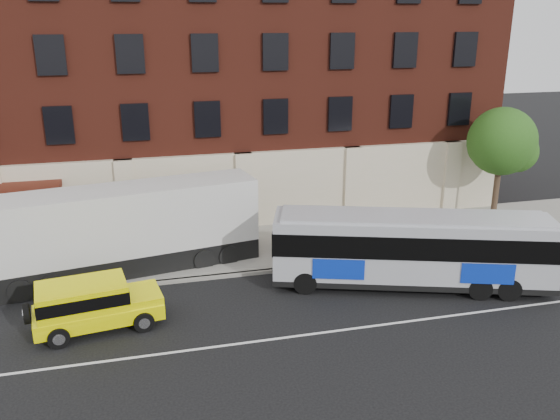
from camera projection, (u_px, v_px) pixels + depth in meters
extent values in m
plane|color=black|center=(308.00, 343.00, 20.15)|extent=(120.00, 120.00, 0.00)
cube|color=#9A978C|center=(255.00, 247.00, 28.41)|extent=(60.00, 6.00, 0.15)
cube|color=#9A978C|center=(269.00, 271.00, 25.65)|extent=(60.00, 0.25, 0.15)
cube|color=silver|center=(304.00, 335.00, 20.61)|extent=(60.00, 0.12, 0.01)
cube|color=#5A2015|center=(225.00, 74.00, 33.38)|extent=(30.00, 10.00, 15.00)
cube|color=beige|center=(244.00, 190.00, 30.38)|extent=(30.00, 0.35, 4.00)
cube|color=#4C180D|center=(13.00, 189.00, 26.72)|extent=(4.20, 2.20, 0.30)
cube|color=beige|center=(126.00, 199.00, 28.91)|extent=(0.90, 0.55, 4.00)
cube|color=beige|center=(244.00, 191.00, 30.29)|extent=(0.90, 0.55, 4.00)
cube|color=beige|center=(352.00, 183.00, 31.67)|extent=(0.90, 0.55, 4.00)
cube|color=beige|center=(450.00, 176.00, 33.05)|extent=(0.90, 0.55, 4.00)
cube|color=black|center=(59.00, 125.00, 27.23)|extent=(1.30, 0.20, 1.80)
cube|color=black|center=(135.00, 122.00, 28.04)|extent=(1.30, 0.20, 1.80)
cube|color=black|center=(207.00, 119.00, 28.84)|extent=(1.30, 0.20, 1.80)
cube|color=black|center=(275.00, 116.00, 29.65)|extent=(1.30, 0.20, 1.80)
cube|color=black|center=(340.00, 114.00, 30.45)|extent=(1.30, 0.20, 1.80)
cube|color=black|center=(401.00, 111.00, 31.26)|extent=(1.30, 0.20, 1.80)
cube|color=black|center=(459.00, 109.00, 32.06)|extent=(1.30, 0.20, 1.80)
cube|color=black|center=(51.00, 55.00, 26.22)|extent=(1.30, 0.20, 1.80)
cube|color=black|center=(130.00, 54.00, 27.02)|extent=(1.30, 0.20, 1.80)
cube|color=black|center=(205.00, 53.00, 27.83)|extent=(1.30, 0.20, 1.80)
cube|color=black|center=(275.00, 52.00, 28.63)|extent=(1.30, 0.20, 1.80)
cube|color=black|center=(342.00, 51.00, 29.44)|extent=(1.30, 0.20, 1.80)
cube|color=black|center=(405.00, 50.00, 30.24)|extent=(1.30, 0.20, 1.80)
cube|color=black|center=(465.00, 49.00, 31.05)|extent=(1.30, 0.20, 1.80)
cube|color=black|center=(31.00, 213.00, 28.03)|extent=(2.60, 0.15, 2.80)
cube|color=black|center=(157.00, 204.00, 29.41)|extent=(2.60, 0.15, 2.80)
cube|color=black|center=(272.00, 196.00, 30.79)|extent=(2.60, 0.15, 2.80)
cube|color=black|center=(377.00, 188.00, 32.17)|extent=(2.60, 0.15, 2.80)
cylinder|color=slate|center=(64.00, 264.00, 23.51)|extent=(0.07, 0.07, 2.50)
cube|color=white|center=(61.00, 247.00, 23.12)|extent=(0.30, 0.03, 0.40)
cube|color=white|center=(63.00, 258.00, 23.28)|extent=(0.30, 0.03, 0.35)
cylinder|color=#382A1C|center=(496.00, 194.00, 31.48)|extent=(0.32, 0.32, 3.00)
sphere|color=#214D16|center=(502.00, 141.00, 30.56)|extent=(3.60, 3.60, 3.60)
sphere|color=#214D16|center=(517.00, 151.00, 30.51)|extent=(2.20, 2.20, 2.20)
sphere|color=#214D16|center=(487.00, 148.00, 30.92)|extent=(2.00, 2.00, 2.00)
cube|color=#A5A8AF|center=(412.00, 249.00, 23.93)|extent=(11.52, 5.81, 2.70)
cube|color=black|center=(409.00, 276.00, 24.33)|extent=(11.58, 5.87, 0.24)
cube|color=#A5A8AF|center=(414.00, 217.00, 23.49)|extent=(10.89, 5.36, 0.11)
cube|color=black|center=(412.00, 238.00, 23.79)|extent=(11.61, 5.91, 0.95)
cube|color=#0B2AAC|center=(338.00, 269.00, 23.15)|extent=(1.99, 0.69, 0.85)
cube|color=#0B2AAC|center=(473.00, 251.00, 25.03)|extent=(1.99, 0.69, 0.85)
cylinder|color=black|center=(305.00, 283.00, 23.61)|extent=(0.99, 0.57, 0.95)
cylinder|color=black|center=(307.00, 262.00, 25.63)|extent=(0.99, 0.57, 0.95)
cylinder|color=black|center=(480.00, 289.00, 23.11)|extent=(0.99, 0.57, 0.95)
cylinder|color=black|center=(468.00, 267.00, 25.13)|extent=(0.99, 0.57, 0.95)
cylinder|color=black|center=(509.00, 289.00, 23.03)|extent=(0.99, 0.57, 0.95)
cylinder|color=black|center=(494.00, 268.00, 25.05)|extent=(0.99, 0.57, 0.95)
cube|color=#FFFC00|center=(99.00, 312.00, 20.98)|extent=(4.68, 2.49, 0.56)
cube|color=#FFFC00|center=(82.00, 296.00, 20.56)|extent=(3.30, 2.25, 0.93)
cube|color=black|center=(82.00, 295.00, 20.55)|extent=(3.34, 2.29, 0.46)
cube|color=#FFFC00|center=(141.00, 295.00, 21.40)|extent=(1.63, 1.95, 0.28)
cube|color=black|center=(161.00, 300.00, 21.78)|extent=(0.27, 1.48, 0.51)
cylinder|color=black|center=(27.00, 314.00, 20.00)|extent=(0.30, 0.73, 0.71)
cylinder|color=black|center=(144.00, 322.00, 20.78)|extent=(0.77, 0.37, 0.74)
cylinder|color=silver|center=(144.00, 322.00, 20.78)|extent=(0.44, 0.34, 0.41)
cylinder|color=black|center=(136.00, 300.00, 22.38)|extent=(0.77, 0.37, 0.74)
cylinder|color=silver|center=(136.00, 300.00, 22.38)|extent=(0.44, 0.34, 0.41)
cylinder|color=black|center=(59.00, 338.00, 19.74)|extent=(0.77, 0.37, 0.74)
cylinder|color=silver|center=(59.00, 338.00, 19.74)|extent=(0.44, 0.34, 0.41)
cylinder|color=black|center=(57.00, 314.00, 21.34)|extent=(0.77, 0.37, 0.74)
cylinder|color=silver|center=(57.00, 314.00, 21.34)|extent=(0.44, 0.34, 0.41)
cube|color=black|center=(127.00, 261.00, 25.58)|extent=(11.89, 4.32, 1.07)
cube|color=silver|center=(123.00, 220.00, 24.96)|extent=(11.90, 4.36, 2.82)
cylinder|color=black|center=(20.00, 290.00, 22.93)|extent=(1.00, 0.44, 0.97)
cylinder|color=black|center=(19.00, 269.00, 24.87)|extent=(1.00, 0.44, 0.97)
cylinder|color=black|center=(51.00, 285.00, 23.38)|extent=(1.00, 0.44, 0.97)
cylinder|color=black|center=(48.00, 265.00, 25.32)|extent=(1.00, 0.44, 0.97)
cylinder|color=black|center=(204.00, 259.00, 25.86)|extent=(1.00, 0.44, 0.97)
cylinder|color=black|center=(190.00, 243.00, 27.80)|extent=(1.00, 0.44, 0.97)
cylinder|color=black|center=(229.00, 255.00, 26.31)|extent=(1.00, 0.44, 0.97)
cylinder|color=black|center=(214.00, 239.00, 28.25)|extent=(1.00, 0.44, 0.97)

